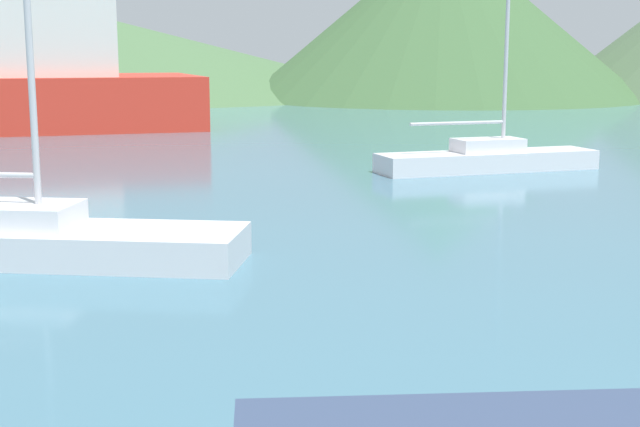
% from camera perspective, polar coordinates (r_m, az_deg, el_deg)
% --- Properties ---
extents(sailboat_inner, '(8.48, 3.20, 8.33)m').
position_cam_1_polar(sailboat_inner, '(16.38, -19.44, -1.41)').
color(sailboat_inner, silver).
rests_on(sailboat_inner, ground_plane).
extents(sailboat_middle, '(7.08, 3.43, 9.26)m').
position_cam_1_polar(sailboat_middle, '(27.64, 10.68, 3.61)').
color(sailboat_middle, silver).
rests_on(sailboat_middle, ground_plane).
extents(hill_central, '(52.03, 52.03, 6.54)m').
position_cam_1_polar(hill_central, '(83.59, -13.32, 9.78)').
color(hill_central, '#476B42').
rests_on(hill_central, ground_plane).
extents(hill_east, '(31.30, 31.30, 12.92)m').
position_cam_1_polar(hill_east, '(72.09, 7.84, 12.47)').
color(hill_east, '#3D6038').
rests_on(hill_east, ground_plane).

